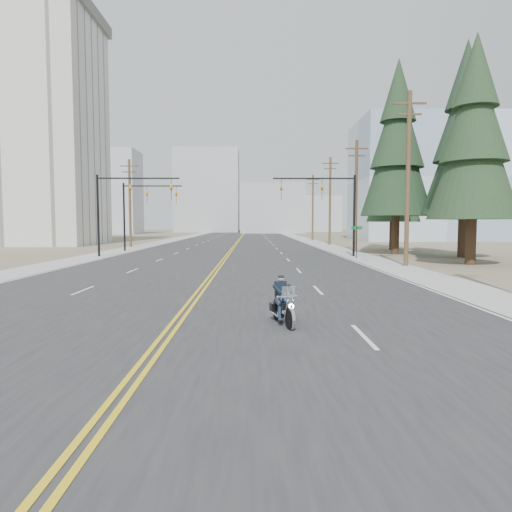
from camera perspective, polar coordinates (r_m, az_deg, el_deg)
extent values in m
plane|color=#776D56|center=(8.14, -16.70, -16.80)|extent=(400.00, 400.00, 0.00)
cube|color=#303033|center=(77.38, -2.15, 2.00)|extent=(20.00, 200.00, 0.01)
cube|color=#A5A5A0|center=(78.55, -10.57, 1.97)|extent=(3.00, 200.00, 0.01)
cube|color=#A5A5A0|center=(77.91, 6.34, 1.99)|extent=(3.00, 200.00, 0.01)
cylinder|color=black|center=(41.45, -19.14, 4.76)|extent=(0.20, 0.20, 7.00)
cylinder|color=black|center=(40.65, -14.50, 9.39)|extent=(7.00, 0.14, 0.14)
imported|color=#BF8C0C|center=(40.76, -15.45, 8.44)|extent=(0.21, 0.26, 1.30)
imported|color=#BF8C0C|center=(40.02, -10.54, 8.60)|extent=(0.21, 0.26, 1.30)
cylinder|color=black|center=(40.28, 12.17, 4.92)|extent=(0.20, 0.20, 7.00)
cylinder|color=black|center=(39.84, 7.25, 9.60)|extent=(7.00, 0.14, 0.14)
imported|color=#BF8C0C|center=(39.88, 8.25, 8.65)|extent=(0.21, 0.26, 1.30)
imported|color=#BF8C0C|center=(39.50, 3.17, 8.73)|extent=(0.21, 0.26, 1.30)
cylinder|color=black|center=(49.10, -16.16, 4.69)|extent=(0.20, 0.20, 7.00)
cylinder|color=black|center=(48.53, -12.78, 8.54)|extent=(6.00, 0.14, 0.14)
imported|color=#BF8C0C|center=(48.61, -13.47, 7.76)|extent=(0.21, 0.26, 1.30)
imported|color=#BF8C0C|center=(48.03, -9.94, 7.85)|extent=(0.21, 0.26, 1.30)
cylinder|color=black|center=(38.31, 12.48, 1.67)|extent=(0.06, 0.06, 2.60)
cube|color=#0C5926|center=(38.28, 12.51, 3.46)|extent=(0.90, 0.03, 0.25)
cylinder|color=brown|center=(32.13, 18.45, 9.04)|extent=(0.30, 0.30, 11.50)
cube|color=brown|center=(32.95, 18.66, 17.65)|extent=(2.20, 0.12, 0.12)
cube|color=brown|center=(32.79, 18.63, 16.46)|extent=(1.60, 0.12, 0.12)
cylinder|color=brown|center=(46.53, 12.39, 7.26)|extent=(0.30, 0.30, 11.00)
cube|color=brown|center=(47.03, 12.48, 12.99)|extent=(2.20, 0.12, 0.12)
cube|color=brown|center=(46.93, 12.47, 12.15)|extent=(1.60, 0.12, 0.12)
cylinder|color=brown|center=(61.24, 9.24, 6.77)|extent=(0.30, 0.30, 11.50)
cube|color=brown|center=(61.67, 9.29, 11.36)|extent=(2.20, 0.12, 0.12)
cube|color=brown|center=(61.58, 9.28, 10.72)|extent=(1.60, 0.12, 0.12)
cylinder|color=brown|center=(78.02, 7.11, 6.03)|extent=(0.30, 0.30, 11.00)
cube|color=brown|center=(78.32, 7.14, 9.46)|extent=(2.20, 0.12, 0.12)
cube|color=brown|center=(78.26, 7.13, 8.95)|extent=(1.60, 0.12, 0.12)
cylinder|color=brown|center=(57.26, -15.48, 6.36)|extent=(0.30, 0.30, 10.50)
cube|color=brown|center=(57.61, -15.57, 10.78)|extent=(2.20, 0.12, 0.12)
cube|color=brown|center=(57.53, -15.56, 10.09)|extent=(1.60, 0.12, 0.12)
cube|color=silver|center=(70.27, -26.77, 13.63)|extent=(18.00, 14.00, 30.00)
cube|color=#9EB5CC|center=(83.16, 20.74, 8.78)|extent=(24.00, 16.00, 20.00)
cube|color=#B7BCC6|center=(128.08, -17.57, 7.58)|extent=(14.00, 12.00, 22.00)
cube|color=#ADB2B7|center=(132.49, 1.99, 5.91)|extent=(18.00, 14.00, 14.00)
cube|color=#B7BCC6|center=(123.40, 17.44, 6.79)|extent=(16.00, 12.00, 18.00)
cube|color=#ADB2B7|center=(148.32, -6.08, 8.02)|extent=(20.00, 15.00, 26.00)
cube|color=#B7BCC6|center=(158.97, 7.75, 5.22)|extent=(14.00, 14.00, 12.00)
cube|color=#ADB2B7|center=(146.96, -21.45, 5.85)|extent=(12.00, 12.00, 16.00)
cylinder|color=#382619|center=(34.91, 25.26, 1.59)|extent=(0.61, 0.61, 3.15)
cone|color=#1B3219|center=(35.24, 25.58, 11.88)|extent=(5.95, 5.95, 9.45)
cone|color=#1B3219|center=(35.71, 25.72, 16.14)|extent=(4.46, 4.46, 7.09)
cone|color=#1B3219|center=(36.38, 25.86, 20.26)|extent=(2.98, 2.98, 5.04)
cylinder|color=#382619|center=(41.91, 24.37, 2.27)|extent=(0.78, 0.78, 3.58)
cone|color=black|center=(42.34, 24.67, 11.99)|extent=(6.71, 6.71, 10.73)
cone|color=black|center=(42.88, 24.79, 16.01)|extent=(5.03, 5.03, 8.05)
cone|color=black|center=(43.62, 24.92, 19.91)|extent=(3.35, 3.35, 5.72)
cylinder|color=#382619|center=(44.19, 17.02, 2.52)|extent=(0.62, 0.62, 3.56)
cone|color=black|center=(44.59, 17.22, 11.70)|extent=(6.41, 6.41, 10.68)
cone|color=black|center=(45.10, 17.30, 15.51)|extent=(4.80, 4.80, 8.01)
cone|color=black|center=(45.80, 17.39, 19.22)|extent=(3.20, 3.20, 5.69)
cylinder|color=#382619|center=(51.39, 16.71, 2.43)|extent=(0.71, 0.71, 3.03)
cone|color=#183118|center=(51.59, 16.85, 9.17)|extent=(5.65, 5.65, 9.08)
cone|color=#183118|center=(51.88, 16.91, 12.00)|extent=(4.24, 4.24, 6.81)
cone|color=#183118|center=(52.31, 16.97, 14.79)|extent=(2.82, 2.82, 4.84)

